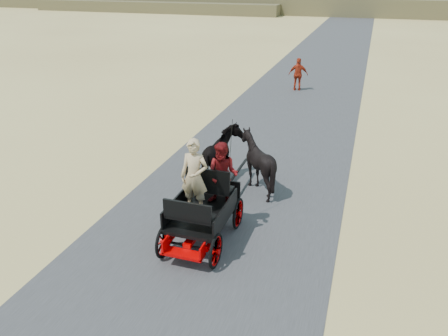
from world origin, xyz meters
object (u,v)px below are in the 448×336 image
(horse_right, at_px, (257,163))
(pedestrian, at_px, (298,74))
(carriage, at_px, (203,226))
(horse_left, at_px, (221,158))

(horse_right, relative_size, pedestrian, 0.98)
(carriage, bearing_deg, horse_right, 79.61)
(horse_left, relative_size, pedestrian, 1.16)
(horse_left, xyz_separation_m, horse_right, (1.10, 0.00, 0.00))
(horse_left, bearing_deg, horse_right, -180.00)
(carriage, distance_m, pedestrian, 15.10)
(pedestrian, bearing_deg, carriage, 83.34)
(carriage, relative_size, horse_left, 1.20)
(carriage, height_order, horse_left, horse_left)
(horse_left, height_order, pedestrian, pedestrian)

